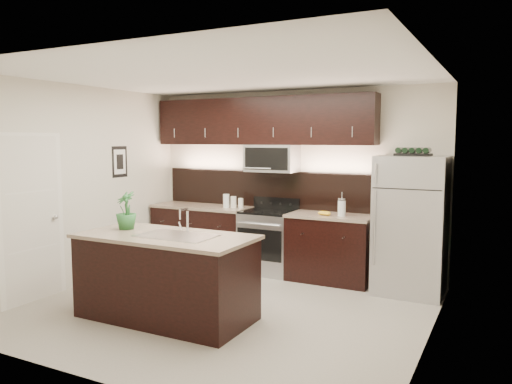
{
  "coord_description": "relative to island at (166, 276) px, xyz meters",
  "views": [
    {
      "loc": [
        2.9,
        -4.88,
        1.97
      ],
      "look_at": [
        0.12,
        0.55,
        1.33
      ],
      "focal_mm": 35.0,
      "sensor_mm": 36.0,
      "label": 1
    }
  ],
  "objects": [
    {
      "name": "ground",
      "position": [
        0.43,
        0.55,
        -0.47
      ],
      "size": [
        4.5,
        4.5,
        0.0
      ],
      "primitive_type": "plane",
      "color": "gray",
      "rests_on": "ground"
    },
    {
      "name": "room_walls",
      "position": [
        0.32,
        0.51,
        1.22
      ],
      "size": [
        4.52,
        4.02,
        2.71
      ],
      "color": "beige",
      "rests_on": "ground"
    },
    {
      "name": "counter_run",
      "position": [
        -0.02,
        2.24,
        -0.0
      ],
      "size": [
        3.51,
        0.65,
        0.94
      ],
      "color": "black",
      "rests_on": "ground"
    },
    {
      "name": "upper_fixtures",
      "position": [
        0.0,
        2.38,
        1.67
      ],
      "size": [
        3.49,
        0.4,
        1.66
      ],
      "color": "black",
      "rests_on": "counter_run"
    },
    {
      "name": "island",
      "position": [
        0.0,
        0.0,
        0.0
      ],
      "size": [
        1.96,
        0.96,
        0.94
      ],
      "color": "black",
      "rests_on": "ground"
    },
    {
      "name": "sink_faucet",
      "position": [
        0.15,
        0.01,
        0.48
      ],
      "size": [
        0.84,
        0.5,
        0.28
      ],
      "color": "silver",
      "rests_on": "island"
    },
    {
      "name": "refrigerator",
      "position": [
        2.23,
        2.18,
        0.41
      ],
      "size": [
        0.86,
        0.77,
        1.77
      ],
      "primitive_type": "cube",
      "color": "#B2B2B7",
      "rests_on": "ground"
    },
    {
      "name": "wine_rack",
      "position": [
        2.23,
        2.18,
        1.35
      ],
      "size": [
        0.44,
        0.27,
        0.1
      ],
      "color": "black",
      "rests_on": "refrigerator"
    },
    {
      "name": "plant",
      "position": [
        -0.61,
        0.07,
        0.69
      ],
      "size": [
        0.31,
        0.31,
        0.44
      ],
      "primitive_type": "imported",
      "rotation": [
        0.0,
        0.0,
        -0.31
      ],
      "color": "#255D29",
      "rests_on": "island"
    },
    {
      "name": "canisters",
      "position": [
        -0.43,
        2.21,
        0.56
      ],
      "size": [
        0.31,
        0.15,
        0.21
      ],
      "rotation": [
        0.0,
        0.0,
        0.27
      ],
      "color": "silver",
      "rests_on": "counter_run"
    },
    {
      "name": "french_press",
      "position": [
        1.31,
        2.19,
        0.59
      ],
      "size": [
        0.11,
        0.11,
        0.32
      ],
      "rotation": [
        0.0,
        0.0,
        0.32
      ],
      "color": "silver",
      "rests_on": "counter_run"
    },
    {
      "name": "bananas",
      "position": [
        1.04,
        2.16,
        0.5
      ],
      "size": [
        0.23,
        0.2,
        0.06
      ],
      "primitive_type": "ellipsoid",
      "rotation": [
        0.0,
        0.0,
        -0.33
      ],
      "color": "yellow",
      "rests_on": "counter_run"
    }
  ]
}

